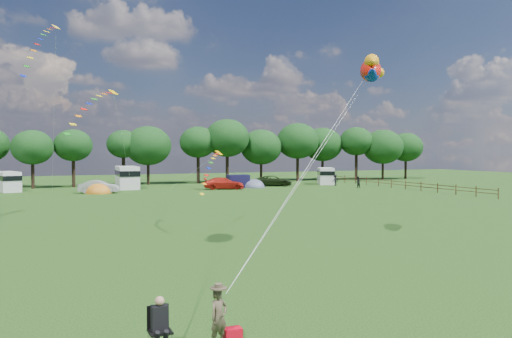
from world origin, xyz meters
name	(u,v)px	position (x,y,z in m)	size (l,w,h in m)	color
ground_plane	(318,257)	(0.00, 0.00, 0.00)	(180.00, 180.00, 0.00)	black
tree_line	(172,143)	(5.30, 54.99, 6.35)	(102.98, 10.98, 10.27)	black
fence	(398,183)	(32.00, 34.50, 0.70)	(0.12, 33.12, 1.20)	#472D19
car_b	(99,187)	(-6.67, 42.22, 0.78)	(1.65, 4.42, 1.56)	#9A9CA2
car_c	(224,183)	(9.45, 42.39, 0.79)	(2.20, 5.24, 1.57)	#B41D12
car_d	(274,181)	(18.19, 45.48, 0.76)	(2.52, 5.58, 1.52)	black
campervan_b	(7,181)	(-17.17, 49.16, 1.36)	(3.63, 5.57, 2.53)	silver
campervan_c	(127,177)	(-2.43, 48.51, 1.63)	(2.72, 6.24, 3.04)	silver
campervan_d	(326,175)	(27.37, 46.19, 1.37)	(4.16, 5.64, 2.54)	silver
tent_orange	(99,193)	(-6.71, 41.97, 0.02)	(3.26, 3.57, 2.55)	#B86917
tent_greyblue	(254,187)	(14.32, 43.62, 0.02)	(3.11, 3.41, 2.32)	#4D556C
awning_navy	(238,181)	(12.33, 44.67, 0.89)	(2.86, 2.32, 1.79)	black
kite_flyer	(219,317)	(-7.95, -8.77, 0.76)	(0.55, 0.36, 1.52)	#4D4230
camp_chair	(159,318)	(-9.45, -8.45, 0.85)	(0.59, 0.59, 1.42)	#99999E
kite_bag	(233,334)	(-7.48, -8.55, 0.17)	(0.48, 0.32, 0.34)	red
fish_kite	(371,70)	(4.28, 1.86, 9.58)	(2.60, 3.42, 1.86)	red
streamer_kite_a	(43,41)	(-12.54, 28.54, 15.17)	(3.42, 5.68, 5.80)	yellow
streamer_kite_b	(95,103)	(-8.79, 18.94, 8.79)	(4.35, 4.76, 3.83)	#F9BE00
streamer_kite_c	(213,164)	(-1.86, 11.24, 4.26)	(3.08, 4.90, 2.77)	#FFB500
walker_a	(358,182)	(27.25, 37.24, 0.81)	(0.78, 0.48, 1.61)	black
walker_b	(335,180)	(27.01, 42.78, 0.83)	(1.07, 0.50, 1.66)	black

